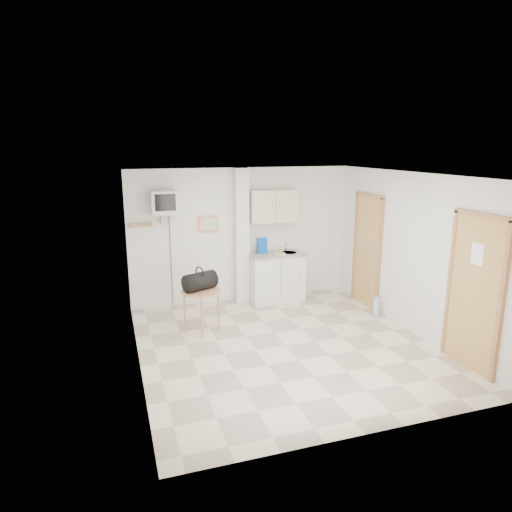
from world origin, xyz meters
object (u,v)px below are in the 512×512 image
object	(u,v)px
crt_television	(164,203)
duffel_bag	(200,281)
round_table	(201,296)
water_bottle	(376,306)

from	to	relation	value
crt_television	duffel_bag	world-z (taller)	crt_television
round_table	duffel_bag	bearing A→B (deg)	121.47
round_table	duffel_bag	xyz separation A→B (m)	(-0.01, 0.02, 0.24)
round_table	crt_television	bearing A→B (deg)	109.27
duffel_bag	water_bottle	distance (m)	3.14
round_table	duffel_bag	size ratio (longest dim) A/B	1.17
crt_television	water_bottle	xyz separation A→B (m)	(3.43, -1.32, -1.79)
crt_television	water_bottle	size ratio (longest dim) A/B	6.50
duffel_bag	water_bottle	bearing A→B (deg)	-28.12
round_table	water_bottle	bearing A→B (deg)	-4.23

